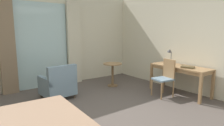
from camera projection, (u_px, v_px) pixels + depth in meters
ground at (104, 123)px, 3.64m from camera, size 6.39×6.56×0.10m
wall_back at (47, 40)px, 5.80m from camera, size 5.99×0.12×2.81m
wall_right at (196, 41)px, 5.12m from camera, size 0.12×6.16×2.81m
balcony_glass_door at (43, 46)px, 5.67m from camera, size 1.46×0.02×2.47m
curtain_panel_left at (7, 46)px, 5.03m from camera, size 0.39×0.10×2.56m
curtain_panel_right at (74, 43)px, 6.14m from camera, size 0.44×0.10×2.56m
writing_desk at (180, 69)px, 5.12m from camera, size 0.63×1.57×0.75m
desk_chair at (165, 76)px, 4.96m from camera, size 0.48×0.46×0.95m
desk_lamp at (170, 54)px, 5.41m from camera, size 0.26×0.29×0.44m
closed_book at (188, 67)px, 4.86m from camera, size 0.35×0.38×0.04m
armchair_by_window at (58, 85)px, 4.79m from camera, size 0.78×0.77×0.86m
round_cafe_table at (113, 70)px, 5.86m from camera, size 0.57×0.57×0.70m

